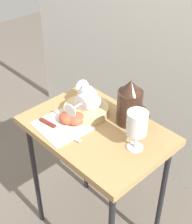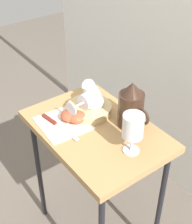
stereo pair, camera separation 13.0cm
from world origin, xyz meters
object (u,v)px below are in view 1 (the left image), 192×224
wine_glass_tipped_near (89,97)px  wine_glass_tipped_far (86,100)px  basket_tray (86,110)px  apple_half_left (68,118)px  apple_half_right (76,118)px  table (96,142)px  knife (54,126)px  wine_glass_upright (137,125)px  pitcher (130,106)px

wine_glass_tipped_near → wine_glass_tipped_far: (0.01, -0.03, -0.00)m
basket_tray → wine_glass_tipped_near: 0.06m
apple_half_left → apple_half_right: same height
apple_half_left → apple_half_right: size_ratio=1.00×
table → basket_tray: size_ratio=3.62×
apple_half_right → table: bearing=26.8°
knife → table: bearing=47.0°
wine_glass_tipped_near → apple_half_left: (0.00, -0.12, -0.05)m
table → apple_half_right: 0.13m
wine_glass_tipped_near → apple_half_right: 0.12m
wine_glass_upright → pitcher: bearing=140.2°
wine_glass_upright → knife: wine_glass_upright is taller
knife → pitcher: bearing=53.8°
table → pitcher: pitcher is taller
wine_glass_tipped_far → knife: wine_glass_tipped_far is taller
wine_glass_tipped_near → wine_glass_tipped_far: 0.03m
wine_glass_tipped_far → wine_glass_upright: bearing=-2.4°
knife → wine_glass_tipped_near: bearing=86.5°
pitcher → wine_glass_tipped_near: bearing=-159.8°
pitcher → knife: pitcher is taller
wine_glass_tipped_far → table: bearing=-19.7°
wine_glass_tipped_far → knife: bearing=-96.0°
wine_glass_tipped_far → apple_half_right: 0.09m
apple_half_left → knife: 0.07m
wine_glass_tipped_near → table: bearing=-30.4°
basket_tray → apple_half_left: size_ratio=2.50×
pitcher → wine_glass_upright: bearing=-39.8°
table → knife: 0.19m
wine_glass_tipped_near → apple_half_left: 0.13m
wine_glass_upright → wine_glass_tipped_far: size_ratio=1.09×
apple_half_left → knife: size_ratio=0.35×
wine_glass_upright → apple_half_left: bearing=-164.5°
apple_half_right → knife: size_ratio=0.35×
pitcher → apple_half_right: size_ratio=2.60×
table → apple_half_left: bearing=-151.3°
basket_tray → pitcher: pitcher is taller
basket_tray → wine_glass_tipped_far: 0.05m
table → knife: (-0.12, -0.13, 0.08)m
pitcher → wine_glass_tipped_near: size_ratio=1.25×
apple_half_right → wine_glass_tipped_near: bearing=104.5°
wine_glass_tipped_far → apple_half_right: wine_glass_tipped_far is taller
basket_tray → wine_glass_tipped_near: bearing=94.6°
table → wine_glass_tipped_far: 0.18m
wine_glass_tipped_near → knife: size_ratio=0.72×
pitcher → apple_half_left: bearing=-133.2°
pitcher → knife: size_ratio=0.91×
pitcher → apple_half_left: 0.26m
apple_half_left → knife: (-0.01, -0.07, -0.02)m
basket_tray → wine_glass_tipped_near: (-0.00, 0.02, 0.05)m
table → basket_tray: bearing=158.5°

